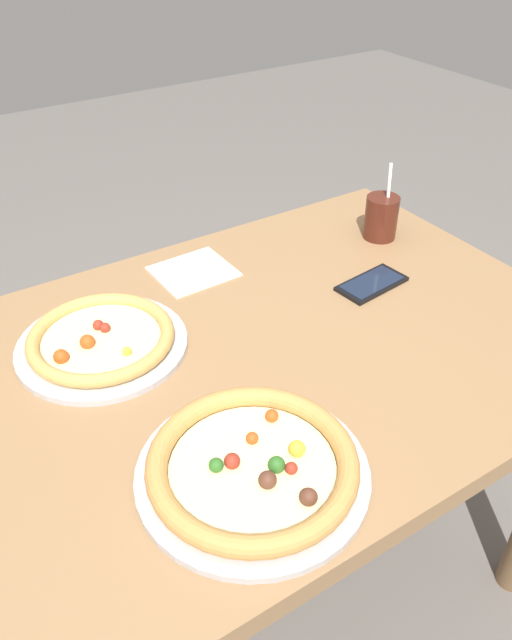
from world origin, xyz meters
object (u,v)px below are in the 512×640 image
(pizza_near, at_px, (253,466))
(drink_cup_colored, at_px, (381,217))
(pizza_far, at_px, (101,340))
(cell_phone, at_px, (372,284))

(pizza_near, bearing_deg, drink_cup_colored, 35.08)
(pizza_near, height_order, pizza_far, same)
(pizza_near, distance_m, cell_phone, 0.56)
(pizza_near, relative_size, drink_cup_colored, 1.90)
(cell_phone, bearing_deg, drink_cup_colored, 44.60)
(pizza_far, relative_size, drink_cup_colored, 1.74)
(cell_phone, bearing_deg, pizza_far, 169.28)
(pizza_near, relative_size, cell_phone, 2.14)
(pizza_far, bearing_deg, pizza_near, -79.51)
(pizza_far, distance_m, cell_phone, 0.56)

